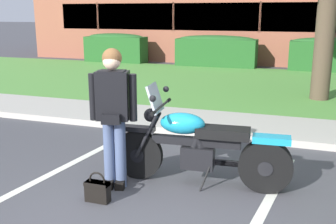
% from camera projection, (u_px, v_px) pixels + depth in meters
% --- Properties ---
extents(ground_plane, '(140.00, 140.00, 0.00)m').
position_uv_depth(ground_plane, '(143.00, 222.00, 4.13)').
color(ground_plane, '#424247').
extents(curb_strip, '(60.00, 0.20, 0.12)m').
position_uv_depth(curb_strip, '(211.00, 134.00, 6.92)').
color(curb_strip, '#ADA89E').
rests_on(curb_strip, ground).
extents(concrete_walk, '(60.00, 1.50, 0.08)m').
position_uv_depth(concrete_walk, '(221.00, 123.00, 7.70)').
color(concrete_walk, '#ADA89E').
rests_on(concrete_walk, ground).
extents(grass_lawn, '(60.00, 7.11, 0.06)m').
position_uv_depth(grass_lawn, '(252.00, 85.00, 11.65)').
color(grass_lawn, '#518E3D').
rests_on(grass_lawn, ground).
extents(stall_stripe_0, '(0.65, 4.38, 0.01)m').
position_uv_depth(stall_stripe_0, '(18.00, 190.00, 4.86)').
color(stall_stripe_0, silver).
rests_on(stall_stripe_0, ground).
extents(motorcycle, '(2.24, 0.82, 1.26)m').
position_uv_depth(motorcycle, '(206.00, 148.00, 4.91)').
color(motorcycle, black).
rests_on(motorcycle, ground).
extents(rider_person, '(0.56, 0.35, 1.70)m').
position_uv_depth(rider_person, '(113.00, 109.00, 4.75)').
color(rider_person, black).
rests_on(rider_person, ground).
extents(handbag, '(0.28, 0.13, 0.36)m').
position_uv_depth(handbag, '(98.00, 190.00, 4.55)').
color(handbag, black).
rests_on(handbag, ground).
extents(hedge_left, '(2.57, 0.90, 1.24)m').
position_uv_depth(hedge_left, '(116.00, 47.00, 16.89)').
color(hedge_left, '#235623').
rests_on(hedge_left, ground).
extents(hedge_center_left, '(3.09, 0.90, 1.24)m').
position_uv_depth(hedge_center_left, '(216.00, 51.00, 15.52)').
color(hedge_center_left, '#235623').
rests_on(hedge_center_left, ground).
extents(hedge_center_right, '(3.18, 0.90, 1.24)m').
position_uv_depth(hedge_center_right, '(336.00, 54.00, 14.15)').
color(hedge_center_right, '#235623').
rests_on(hedge_center_right, ground).
extents(brick_building, '(21.09, 9.24, 3.68)m').
position_uv_depth(brick_building, '(271.00, 17.00, 19.72)').
color(brick_building, '#93513D').
rests_on(brick_building, ground).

